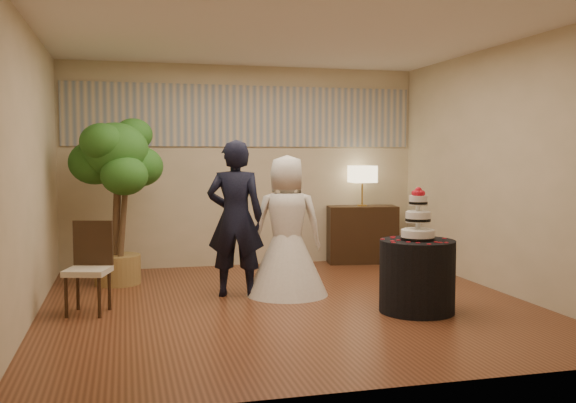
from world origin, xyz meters
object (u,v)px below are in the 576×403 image
object	(u,v)px
bride	(287,225)
console	(362,234)
ficus_tree	(116,199)
side_chair	(88,268)
table_lamp	(362,186)
wedding_cake	(418,214)
groom	(235,219)
cake_table	(417,276)

from	to	relation	value
bride	console	world-z (taller)	bride
ficus_tree	side_chair	distance (m)	1.57
table_lamp	side_chair	bearing A→B (deg)	-149.68
wedding_cake	groom	bearing A→B (deg)	144.51
console	ficus_tree	size ratio (longest dim) A/B	0.48
groom	ficus_tree	bearing A→B (deg)	-21.39
groom	side_chair	world-z (taller)	groom
cake_table	console	bearing A→B (deg)	79.86
ficus_tree	side_chair	bearing A→B (deg)	-100.49
ficus_tree	side_chair	xyz separation A→B (m)	(-0.27, -1.44, -0.57)
bride	console	size ratio (longest dim) A/B	1.58
wedding_cake	table_lamp	world-z (taller)	table_lamp
console	ficus_tree	xyz separation A→B (m)	(-3.42, -0.71, 0.62)
bride	ficus_tree	distance (m)	2.15
console	ficus_tree	distance (m)	3.55
groom	wedding_cake	size ratio (longest dim) A/B	3.28
wedding_cake	ficus_tree	xyz separation A→B (m)	(-2.90, 2.17, 0.04)
console	side_chair	world-z (taller)	side_chair
bride	ficus_tree	world-z (taller)	ficus_tree
groom	table_lamp	xyz separation A→B (m)	(2.14, 1.72, 0.25)
cake_table	ficus_tree	distance (m)	3.68
table_lamp	side_chair	xyz separation A→B (m)	(-3.68, -2.15, -0.66)
wedding_cake	side_chair	distance (m)	3.29
console	wedding_cake	bearing A→B (deg)	-91.09
cake_table	wedding_cake	size ratio (longest dim) A/B	1.42
cake_table	wedding_cake	bearing A→B (deg)	0.00
console	side_chair	size ratio (longest dim) A/B	1.09
console	table_lamp	size ratio (longest dim) A/B	1.70
groom	ficus_tree	world-z (taller)	ficus_tree
groom	ficus_tree	distance (m)	1.63
table_lamp	bride	bearing A→B (deg)	-131.21
console	table_lamp	world-z (taller)	table_lamp
bride	cake_table	world-z (taller)	bride
console	ficus_tree	world-z (taller)	ficus_tree
wedding_cake	ficus_tree	bearing A→B (deg)	143.25
bride	table_lamp	xyz separation A→B (m)	(1.58, 1.80, 0.33)
side_chair	ficus_tree	bearing A→B (deg)	95.15
table_lamp	side_chair	size ratio (longest dim) A/B	0.64
wedding_cake	side_chair	size ratio (longest dim) A/B	0.58
side_chair	bride	bearing A→B (deg)	25.23
table_lamp	side_chair	world-z (taller)	table_lamp
groom	console	world-z (taller)	groom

